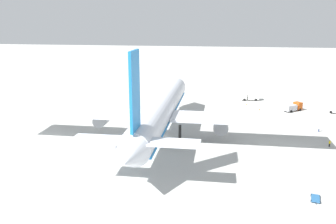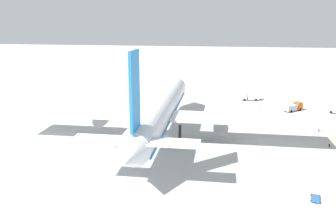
{
  "view_description": "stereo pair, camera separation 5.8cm",
  "coord_description": "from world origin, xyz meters",
  "px_view_note": "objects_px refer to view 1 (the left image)",
  "views": [
    {
      "loc": [
        -87.4,
        -14.83,
        30.25
      ],
      "look_at": [
        5.65,
        -0.94,
        5.18
      ],
      "focal_mm": 38.09,
      "sensor_mm": 36.0,
      "label": 1
    },
    {
      "loc": [
        -87.4,
        -14.89,
        30.25
      ],
      "look_at": [
        5.65,
        -0.94,
        5.18
      ],
      "focal_mm": 38.09,
      "sensor_mm": 36.0,
      "label": 2
    }
  ],
  "objects_px": {
    "airliner": "(161,111)",
    "ground_worker_2": "(330,143)",
    "service_truck_1": "(250,96)",
    "traffic_cone_3": "(247,104)",
    "traffic_cone_0": "(260,109)",
    "ground_worker_0": "(319,129)",
    "service_truck_4": "(293,107)",
    "baggage_cart_0": "(315,198)"
  },
  "relations": [
    {
      "from": "baggage_cart_0",
      "to": "ground_worker_0",
      "type": "relative_size",
      "value": 2.06
    },
    {
      "from": "service_truck_1",
      "to": "service_truck_4",
      "type": "xyz_separation_m",
      "value": [
        -14.37,
        -12.97,
        -0.19
      ]
    },
    {
      "from": "traffic_cone_0",
      "to": "baggage_cart_0",
      "type": "bearing_deg",
      "value": -176.76
    },
    {
      "from": "ground_worker_0",
      "to": "traffic_cone_3",
      "type": "height_order",
      "value": "ground_worker_0"
    },
    {
      "from": "baggage_cart_0",
      "to": "ground_worker_2",
      "type": "bearing_deg",
      "value": -19.43
    },
    {
      "from": "ground_worker_2",
      "to": "traffic_cone_0",
      "type": "xyz_separation_m",
      "value": [
        33.56,
        13.23,
        -0.54
      ]
    },
    {
      "from": "service_truck_4",
      "to": "traffic_cone_0",
      "type": "distance_m",
      "value": 10.9
    },
    {
      "from": "baggage_cart_0",
      "to": "traffic_cone_3",
      "type": "distance_m",
      "value": 68.69
    },
    {
      "from": "service_truck_4",
      "to": "ground_worker_0",
      "type": "distance_m",
      "value": 22.1
    },
    {
      "from": "ground_worker_0",
      "to": "service_truck_4",
      "type": "bearing_deg",
      "value": 7.37
    },
    {
      "from": "service_truck_1",
      "to": "service_truck_4",
      "type": "bearing_deg",
      "value": -137.94
    },
    {
      "from": "service_truck_4",
      "to": "traffic_cone_0",
      "type": "bearing_deg",
      "value": 90.91
    },
    {
      "from": "airliner",
      "to": "ground_worker_0",
      "type": "xyz_separation_m",
      "value": [
        11.59,
        -41.8,
        -6.41
      ]
    },
    {
      "from": "airliner",
      "to": "ground_worker_2",
      "type": "distance_m",
      "value": 41.86
    },
    {
      "from": "airliner",
      "to": "baggage_cart_0",
      "type": "distance_m",
      "value": 42.74
    },
    {
      "from": "baggage_cart_0",
      "to": "service_truck_1",
      "type": "bearing_deg",
      "value": 4.23
    },
    {
      "from": "baggage_cart_0",
      "to": "traffic_cone_0",
      "type": "height_order",
      "value": "traffic_cone_0"
    },
    {
      "from": "service_truck_1",
      "to": "baggage_cart_0",
      "type": "relative_size",
      "value": 1.93
    },
    {
      "from": "service_truck_1",
      "to": "service_truck_4",
      "type": "distance_m",
      "value": 19.36
    },
    {
      "from": "ground_worker_0",
      "to": "ground_worker_2",
      "type": "xyz_separation_m",
      "value": [
        -11.82,
        0.44,
        -0.07
      ]
    },
    {
      "from": "baggage_cart_0",
      "to": "ground_worker_0",
      "type": "bearing_deg",
      "value": -14.48
    },
    {
      "from": "baggage_cart_0",
      "to": "service_truck_4",
      "type": "bearing_deg",
      "value": -6.84
    },
    {
      "from": "ground_worker_2",
      "to": "service_truck_1",
      "type": "bearing_deg",
      "value": 17.71
    },
    {
      "from": "service_truck_4",
      "to": "baggage_cart_0",
      "type": "relative_size",
      "value": 1.88
    },
    {
      "from": "ground_worker_0",
      "to": "traffic_cone_0",
      "type": "xyz_separation_m",
      "value": [
        21.74,
        13.67,
        -0.61
      ]
    },
    {
      "from": "service_truck_4",
      "to": "baggage_cart_0",
      "type": "distance_m",
      "value": 61.86
    },
    {
      "from": "service_truck_1",
      "to": "traffic_cone_3",
      "type": "xyz_separation_m",
      "value": [
        -7.48,
        1.68,
        -1.35
      ]
    },
    {
      "from": "airliner",
      "to": "traffic_cone_0",
      "type": "relative_size",
      "value": 137.61
    },
    {
      "from": "service_truck_4",
      "to": "ground_worker_2",
      "type": "height_order",
      "value": "service_truck_4"
    },
    {
      "from": "airliner",
      "to": "ground_worker_2",
      "type": "bearing_deg",
      "value": -90.31
    },
    {
      "from": "ground_worker_0",
      "to": "traffic_cone_0",
      "type": "distance_m",
      "value": 25.69
    },
    {
      "from": "traffic_cone_0",
      "to": "ground_worker_0",
      "type": "bearing_deg",
      "value": -147.83
    },
    {
      "from": "service_truck_4",
      "to": "ground_worker_2",
      "type": "relative_size",
      "value": 4.17
    },
    {
      "from": "ground_worker_0",
      "to": "ground_worker_2",
      "type": "height_order",
      "value": "ground_worker_0"
    },
    {
      "from": "service_truck_1",
      "to": "traffic_cone_3",
      "type": "bearing_deg",
      "value": 167.37
    },
    {
      "from": "service_truck_4",
      "to": "traffic_cone_0",
      "type": "relative_size",
      "value": 12.2
    },
    {
      "from": "ground_worker_2",
      "to": "traffic_cone_0",
      "type": "height_order",
      "value": "ground_worker_2"
    },
    {
      "from": "baggage_cart_0",
      "to": "ground_worker_2",
      "type": "relative_size",
      "value": 2.22
    },
    {
      "from": "service_truck_4",
      "to": "traffic_cone_3",
      "type": "distance_m",
      "value": 16.23
    },
    {
      "from": "traffic_cone_0",
      "to": "ground_worker_2",
      "type": "bearing_deg",
      "value": -158.48
    },
    {
      "from": "ground_worker_2",
      "to": "service_truck_4",
      "type": "bearing_deg",
      "value": 4.06
    },
    {
      "from": "service_truck_1",
      "to": "ground_worker_2",
      "type": "distance_m",
      "value": 50.5
    }
  ]
}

